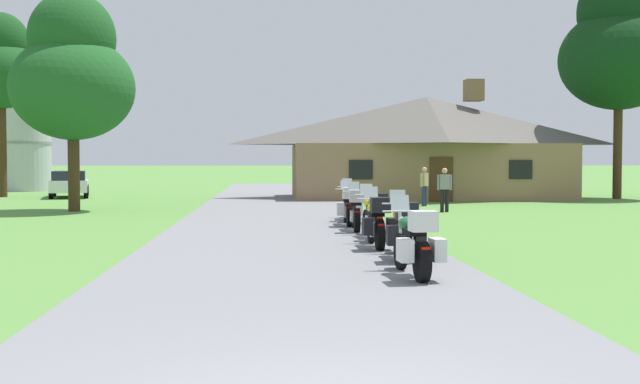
# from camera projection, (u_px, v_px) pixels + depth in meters

# --- Properties ---
(ground_plane) EXTENTS (500.00, 500.00, 0.00)m
(ground_plane) POSITION_uv_depth(u_px,v_px,m) (281.00, 220.00, 25.69)
(ground_plane) COLOR #56893D
(asphalt_driveway) EXTENTS (6.40, 80.00, 0.06)m
(asphalt_driveway) POSITION_uv_depth(u_px,v_px,m) (282.00, 224.00, 23.70)
(asphalt_driveway) COLOR slate
(asphalt_driveway) RESTS_ON ground
(motorcycle_green_nearest_to_camera) EXTENTS (0.79, 2.08, 1.30)m
(motorcycle_green_nearest_to_camera) POSITION_uv_depth(u_px,v_px,m) (415.00, 244.00, 12.78)
(motorcycle_green_nearest_to_camera) COLOR black
(motorcycle_green_nearest_to_camera) RESTS_ON asphalt_driveway
(motorcycle_orange_second_in_row) EXTENTS (0.77, 2.08, 1.30)m
(motorcycle_orange_second_in_row) POSITION_uv_depth(u_px,v_px,m) (403.00, 231.00, 15.18)
(motorcycle_orange_second_in_row) COLOR black
(motorcycle_orange_second_in_row) RESTS_ON asphalt_driveway
(motorcycle_yellow_third_in_row) EXTENTS (0.72, 2.08, 1.30)m
(motorcycle_yellow_third_in_row) POSITION_uv_depth(u_px,v_px,m) (377.00, 223.00, 17.14)
(motorcycle_yellow_third_in_row) COLOR black
(motorcycle_yellow_third_in_row) RESTS_ON asphalt_driveway
(motorcycle_yellow_fourth_in_row) EXTENTS (0.66, 2.08, 1.30)m
(motorcycle_yellow_fourth_in_row) POSITION_uv_depth(u_px,v_px,m) (373.00, 215.00, 19.33)
(motorcycle_yellow_fourth_in_row) COLOR black
(motorcycle_yellow_fourth_in_row) RESTS_ON asphalt_driveway
(motorcycle_black_fifth_in_row) EXTENTS (0.66, 2.08, 1.30)m
(motorcycle_black_fifth_in_row) POSITION_uv_depth(u_px,v_px,m) (356.00, 210.00, 21.36)
(motorcycle_black_fifth_in_row) COLOR black
(motorcycle_black_fifth_in_row) RESTS_ON asphalt_driveway
(motorcycle_white_sixth_in_row) EXTENTS (0.73, 2.08, 1.30)m
(motorcycle_white_sixth_in_row) POSITION_uv_depth(u_px,v_px,m) (348.00, 206.00, 23.09)
(motorcycle_white_sixth_in_row) COLOR black
(motorcycle_white_sixth_in_row) RESTS_ON asphalt_driveway
(motorcycle_red_farthest_in_row) EXTENTS (0.66, 2.08, 1.30)m
(motorcycle_red_farthest_in_row) POSITION_uv_depth(u_px,v_px,m) (348.00, 202.00, 25.27)
(motorcycle_red_farthest_in_row) COLOR black
(motorcycle_red_farthest_in_row) RESTS_ON asphalt_driveway
(stone_lodge) EXTENTS (14.33, 7.39, 6.08)m
(stone_lodge) POSITION_uv_depth(u_px,v_px,m) (426.00, 146.00, 40.36)
(stone_lodge) COLOR #896B4C
(stone_lodge) RESTS_ON ground
(bystander_tan_shirt_near_lodge) EXTENTS (0.39, 0.45, 1.67)m
(bystander_tan_shirt_near_lodge) POSITION_uv_depth(u_px,v_px,m) (424.00, 184.00, 33.61)
(bystander_tan_shirt_near_lodge) COLOR navy
(bystander_tan_shirt_near_lodge) RESTS_ON ground
(bystander_gray_shirt_beside_signpost) EXTENTS (0.55, 0.25, 1.67)m
(bystander_gray_shirt_beside_signpost) POSITION_uv_depth(u_px,v_px,m) (445.00, 187.00, 29.76)
(bystander_gray_shirt_beside_signpost) COLOR black
(bystander_gray_shirt_beside_signpost) RESTS_ON ground
(tree_left_near) EXTENTS (4.69, 4.69, 8.35)m
(tree_left_near) POSITION_uv_depth(u_px,v_px,m) (73.00, 73.00, 30.08)
(tree_left_near) COLOR #422D19
(tree_left_near) RESTS_ON ground
(tree_right_of_lodge) EXTENTS (5.96, 5.96, 11.65)m
(tree_right_of_lodge) POSITION_uv_depth(u_px,v_px,m) (619.00, 46.00, 39.78)
(tree_right_of_lodge) COLOR #422D19
(tree_right_of_lodge) RESTS_ON ground
(tree_left_far) EXTENTS (4.20, 4.20, 9.72)m
(tree_left_far) POSITION_uv_depth(u_px,v_px,m) (1.00, 66.00, 41.58)
(tree_left_far) COLOR #422D19
(tree_left_far) RESTS_ON ground
(metal_silo_distant) EXTENTS (3.17, 3.17, 6.87)m
(metal_silo_distant) POSITION_uv_depth(u_px,v_px,m) (26.00, 137.00, 50.04)
(metal_silo_distant) COLOR #B2B7BC
(metal_silo_distant) RESTS_ON ground
(parked_white_suv_far_left) EXTENTS (2.76, 4.88, 1.40)m
(parked_white_suv_far_left) POSITION_uv_depth(u_px,v_px,m) (69.00, 183.00, 41.37)
(parked_white_suv_far_left) COLOR silver
(parked_white_suv_far_left) RESTS_ON ground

